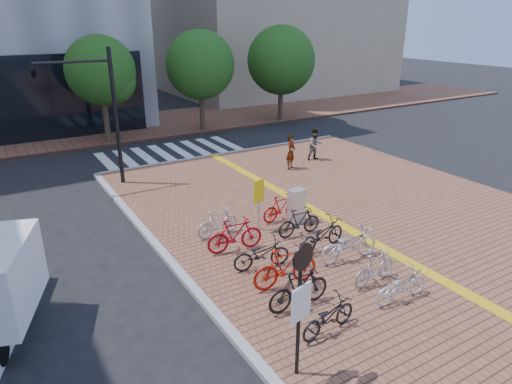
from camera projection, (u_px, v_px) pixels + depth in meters
ground at (330, 267)px, 13.52m from camera, size 120.00×120.00×0.00m
kerb_north at (229, 153)px, 24.53m from camera, size 14.00×0.25×0.15m
far_sidewalk at (126, 128)px, 30.27m from camera, size 70.00×8.00×0.15m
crosswalk at (172, 152)px, 24.95m from camera, size 7.50×4.00×0.01m
street_trees at (216, 66)px, 28.43m from camera, size 16.20×4.60×6.35m
bike_0 at (328, 316)px, 10.35m from camera, size 1.66×0.75×0.84m
bike_1 at (299, 289)px, 11.22m from camera, size 1.77×0.52×1.06m
bike_2 at (285, 267)px, 12.12m from camera, size 1.94×0.74×1.14m
bike_3 at (262, 254)px, 13.03m from camera, size 1.78×0.90×0.89m
bike_4 at (235, 235)px, 13.96m from camera, size 1.84×0.74×1.08m
bike_5 at (218, 223)px, 14.96m from camera, size 1.59×0.57×0.94m
bike_6 at (402, 285)px, 11.53m from camera, size 1.68×0.64×0.87m
bike_7 at (375, 268)px, 12.28m from camera, size 1.58×0.57×0.93m
bike_8 at (349, 244)px, 13.44m from camera, size 2.02×0.85×1.03m
bike_9 at (322, 235)px, 14.08m from camera, size 1.94×0.94×0.98m
bike_10 at (299, 222)px, 14.99m from camera, size 1.61×0.54×0.95m
bike_11 at (282, 208)px, 16.13m from camera, size 1.59×0.51×0.94m
pedestrian_a at (291, 152)px, 21.55m from camera, size 0.72×0.66×1.64m
pedestrian_b at (315, 145)px, 22.91m from camera, size 0.84×0.70×1.57m
utility_box at (297, 206)px, 15.95m from camera, size 0.58×0.44×1.21m
yellow_sign at (259, 196)px, 15.10m from camera, size 0.48×0.21×1.81m
notice_sign at (301, 295)px, 8.58m from camera, size 0.54×0.19×2.98m
traffic_light_pole at (80, 94)px, 17.98m from camera, size 3.06×1.18×5.70m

